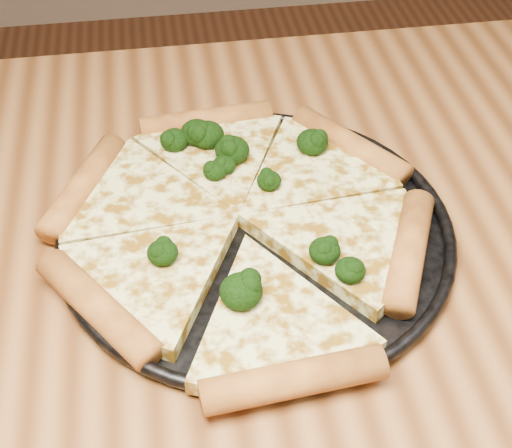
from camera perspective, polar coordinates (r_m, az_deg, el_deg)
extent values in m
cube|color=brown|center=(0.62, -3.73, -8.77)|extent=(1.20, 0.90, 0.04)
cylinder|color=black|center=(0.67, 0.00, -0.81)|extent=(0.35, 0.35, 0.01)
torus|color=black|center=(0.67, 0.00, -0.38)|extent=(0.36, 0.36, 0.01)
cylinder|color=#C37730|center=(0.75, 7.32, 6.06)|extent=(0.10, 0.13, 0.03)
cylinder|color=#C37730|center=(0.78, -3.88, 7.99)|extent=(0.14, 0.04, 0.03)
cylinder|color=#C37730|center=(0.72, -13.23, 2.88)|extent=(0.08, 0.14, 0.03)
cylinder|color=#C37730|center=(0.61, -12.20, -6.30)|extent=(0.10, 0.13, 0.03)
cylinder|color=#C37730|center=(0.55, 2.93, -11.94)|extent=(0.14, 0.04, 0.03)
cylinder|color=#C37730|center=(0.65, 11.78, -2.02)|extent=(0.08, 0.14, 0.03)
ellipsoid|color=black|center=(0.62, 5.35, -2.08)|extent=(0.03, 0.03, 0.02)
ellipsoid|color=black|center=(0.69, 1.02, 3.39)|extent=(0.02, 0.02, 0.02)
ellipsoid|color=black|center=(0.71, -2.48, 4.61)|extent=(0.02, 0.02, 0.02)
ellipsoid|color=black|center=(0.75, -4.62, 7.09)|extent=(0.03, 0.03, 0.02)
ellipsoid|color=black|center=(0.72, -1.87, 5.75)|extent=(0.03, 0.03, 0.03)
ellipsoid|color=black|center=(0.62, -7.25, -2.21)|extent=(0.03, 0.03, 0.02)
ellipsoid|color=black|center=(0.73, 4.38, 6.35)|extent=(0.03, 0.03, 0.02)
ellipsoid|color=black|center=(0.61, 7.32, -3.57)|extent=(0.03, 0.03, 0.02)
ellipsoid|color=black|center=(0.70, -3.21, 4.16)|extent=(0.02, 0.02, 0.02)
ellipsoid|color=black|center=(0.74, -6.37, 6.50)|extent=(0.03, 0.03, 0.02)
ellipsoid|color=black|center=(0.74, -3.80, 6.92)|extent=(0.03, 0.03, 0.03)
ellipsoid|color=black|center=(0.59, -1.17, -5.24)|extent=(0.03, 0.03, 0.03)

